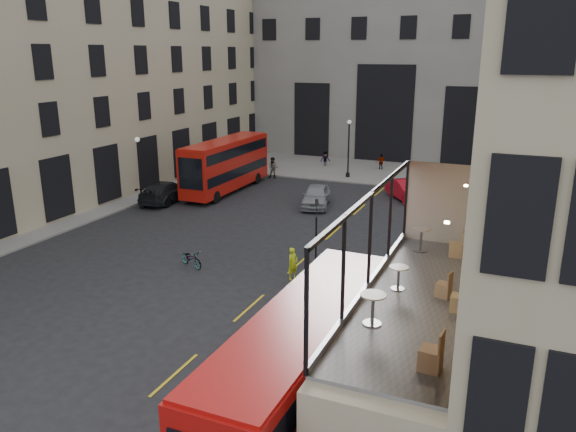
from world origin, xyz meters
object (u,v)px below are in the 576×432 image
at_px(pedestrian_c, 381,162).
at_px(cafe_chair_a, 431,358).
at_px(bicycle, 191,258).
at_px(cafe_chair_c, 444,289).
at_px(car_a, 316,196).
at_px(bus_far, 226,163).
at_px(pedestrian_d, 488,175).
at_px(traffic_light_far, 230,156).
at_px(cafe_chair_d, 456,249).
at_px(street_lamp_a, 140,177).
at_px(cafe_table_near, 373,304).
at_px(cafe_chair_b, 459,302).
at_px(car_b, 407,190).
at_px(traffic_light_near, 316,224).
at_px(car_c, 166,192).
at_px(pedestrian_b, 325,159).
at_px(pedestrian_a, 273,168).
at_px(cafe_table_far, 421,236).
at_px(cafe_table_mid, 399,274).
at_px(street_lamp_b, 348,152).
at_px(bus_near, 303,367).

height_order(pedestrian_c, cafe_chair_a, cafe_chair_a).
distance_m(bicycle, cafe_chair_c, 17.52).
height_order(car_a, pedestrian_c, car_a).
bearing_deg(bus_far, pedestrian_d, 29.85).
bearing_deg(traffic_light_far, bus_far, -66.90).
bearing_deg(cafe_chair_d, street_lamp_a, 149.32).
distance_m(cafe_table_near, cafe_chair_c, 2.80).
bearing_deg(cafe_chair_b, cafe_chair_c, 122.89).
bearing_deg(car_b, pedestrian_d, 20.01).
xyz_separation_m(street_lamp_a, pedestrian_c, (12.95, 20.69, -1.59)).
xyz_separation_m(traffic_light_near, car_c, (-15.47, 8.39, -1.62)).
bearing_deg(cafe_table_near, pedestrian_b, 110.86).
xyz_separation_m(car_c, pedestrian_c, (12.41, 18.29, -0.00)).
relative_size(pedestrian_a, cafe_chair_c, 2.55).
height_order(traffic_light_near, cafe_table_far, cafe_table_far).
relative_size(bicycle, cafe_table_mid, 2.55).
bearing_deg(traffic_light_far, pedestrian_a, 49.92).
relative_size(street_lamp_b, cafe_chair_c, 6.94).
bearing_deg(traffic_light_far, cafe_chair_c, -51.44).
distance_m(bus_far, car_c, 5.72).
distance_m(cafe_table_mid, cafe_chair_d, 3.68).
relative_size(bus_far, pedestrian_b, 6.87).
xyz_separation_m(street_lamp_a, cafe_table_mid, (22.82, -17.72, 2.67)).
relative_size(car_a, cafe_chair_a, 5.05).
bearing_deg(pedestrian_a, cafe_chair_a, -71.52).
relative_size(bus_near, bus_far, 0.97).
relative_size(traffic_light_far, bus_near, 0.36).
xyz_separation_m(street_lamp_b, pedestrian_d, (12.02, 2.57, -1.58)).
height_order(cafe_table_mid, cafe_chair_a, cafe_chair_a).
bearing_deg(cafe_chair_a, cafe_chair_d, 93.00).
relative_size(car_c, pedestrian_d, 3.38).
height_order(cafe_table_mid, cafe_chair_d, cafe_chair_d).
distance_m(car_a, bicycle, 14.42).
bearing_deg(cafe_table_near, car_c, 134.52).
distance_m(street_lamp_a, cafe_chair_d, 28.03).
xyz_separation_m(car_b, bicycle, (-7.81, -18.81, -0.32)).
bearing_deg(cafe_chair_d, pedestrian_d, 91.74).
relative_size(street_lamp_b, car_a, 1.12).
distance_m(car_b, cafe_chair_d, 25.58).
xyz_separation_m(car_b, cafe_table_far, (5.22, -24.36, 4.36)).
height_order(bicycle, cafe_table_near, cafe_table_near).
bearing_deg(car_b, bus_far, 154.59).
bearing_deg(cafe_chair_c, cafe_chair_d, 91.60).
relative_size(pedestrian_a, cafe_table_far, 2.39).
height_order(pedestrian_c, cafe_chair_c, cafe_chair_c).
height_order(bus_far, pedestrian_b, bus_far).
distance_m(street_lamp_a, cafe_chair_b, 30.90).
bearing_deg(pedestrian_b, traffic_light_far, -147.70).
height_order(traffic_light_near, cafe_chair_c, cafe_chair_c).
bearing_deg(pedestrian_d, cafe_chair_a, 149.30).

